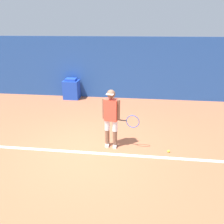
% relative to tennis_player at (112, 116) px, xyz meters
% --- Properties ---
extents(ground_plane, '(24.00, 24.00, 0.00)m').
position_rel_tennis_player_xyz_m(ground_plane, '(-0.57, -0.28, -0.91)').
color(ground_plane, '#B76642').
extents(back_wall, '(24.00, 0.10, 2.75)m').
position_rel_tennis_player_xyz_m(back_wall, '(-0.57, 4.53, 0.46)').
color(back_wall, '#234C99').
rests_on(back_wall, ground_plane).
extents(court_baseline, '(21.60, 0.10, 0.01)m').
position_rel_tennis_player_xyz_m(court_baseline, '(-0.57, -0.42, -0.90)').
color(court_baseline, white).
rests_on(court_baseline, ground_plane).
extents(tennis_player, '(1.00, 0.31, 1.64)m').
position_rel_tennis_player_xyz_m(tennis_player, '(0.00, 0.00, 0.00)').
color(tennis_player, brown).
rests_on(tennis_player, ground_plane).
extents(tennis_ball, '(0.07, 0.07, 0.07)m').
position_rel_tennis_player_xyz_m(tennis_ball, '(1.55, -0.13, -0.88)').
color(tennis_ball, '#D1E533').
rests_on(tennis_ball, ground_plane).
extents(covered_chair, '(0.69, 0.58, 0.95)m').
position_rel_tennis_player_xyz_m(covered_chair, '(-2.38, 4.14, -0.46)').
color(covered_chair, blue).
rests_on(covered_chair, ground_plane).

